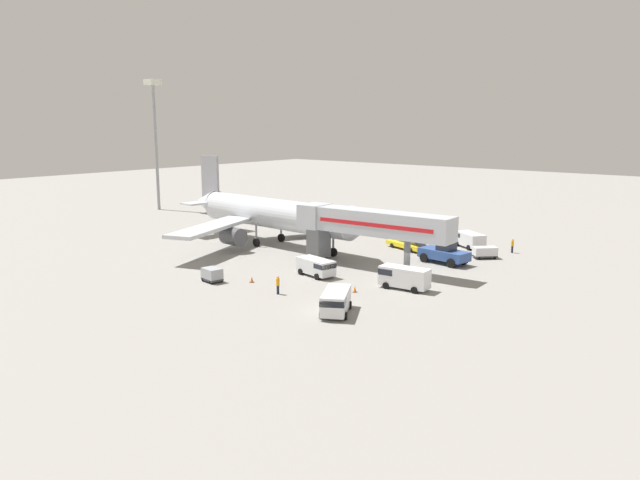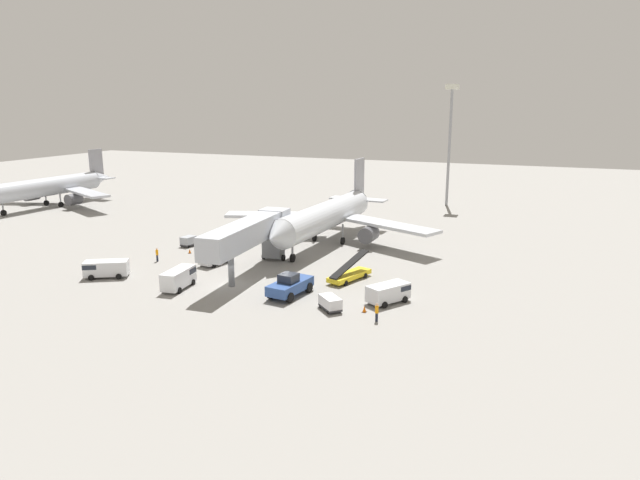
% 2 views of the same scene
% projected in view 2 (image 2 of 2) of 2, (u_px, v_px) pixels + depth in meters
% --- Properties ---
extents(ground_plane, '(300.00, 300.00, 0.00)m').
position_uv_depth(ground_plane, '(230.00, 286.00, 65.32)').
color(ground_plane, gray).
extents(airplane_at_gate, '(34.28, 33.87, 11.53)m').
position_uv_depth(airplane_at_gate, '(327.00, 216.00, 84.04)').
color(airplane_at_gate, silver).
rests_on(airplane_at_gate, ground).
extents(jet_bridge, '(4.24, 19.27, 6.79)m').
position_uv_depth(jet_bridge, '(252.00, 233.00, 69.01)').
color(jet_bridge, '#B2B7C1').
rests_on(jet_bridge, ground).
extents(pushback_tug, '(3.46, 6.26, 2.53)m').
position_uv_depth(pushback_tug, '(290.00, 285.00, 61.64)').
color(pushback_tug, '#2D4C8E').
rests_on(pushback_tug, ground).
extents(belt_loader_truck, '(3.77, 6.66, 3.09)m').
position_uv_depth(belt_loader_truck, '(349.00, 274.00, 67.14)').
color(belt_loader_truck, yellow).
rests_on(belt_loader_truck, ground).
extents(service_van_outer_right, '(2.86, 4.89, 1.88)m').
position_uv_depth(service_van_outer_right, '(215.00, 256.00, 73.75)').
color(service_van_outer_right, silver).
rests_on(service_van_outer_right, ground).
extents(service_van_far_right, '(5.40, 4.32, 2.03)m').
position_uv_depth(service_van_far_right, '(105.00, 268.00, 68.19)').
color(service_van_far_right, silver).
rests_on(service_van_far_right, ground).
extents(service_van_mid_left, '(2.49, 5.16, 2.22)m').
position_uv_depth(service_van_mid_left, '(179.00, 277.00, 64.17)').
color(service_van_mid_left, white).
rests_on(service_van_mid_left, ground).
extents(service_van_rear_right, '(4.22, 5.02, 1.98)m').
position_uv_depth(service_van_rear_right, '(389.00, 292.00, 59.60)').
color(service_van_rear_right, silver).
rests_on(service_van_rear_right, ground).
extents(baggage_cart_far_left, '(1.75, 2.26, 1.46)m').
position_uv_depth(baggage_cart_far_left, '(188.00, 241.00, 83.17)').
color(baggage_cart_far_left, '#38383D').
rests_on(baggage_cart_far_left, ground).
extents(baggage_cart_near_right, '(2.99, 2.97, 1.41)m').
position_uv_depth(baggage_cart_near_right, '(330.00, 303.00, 57.41)').
color(baggage_cart_near_right, '#38383D').
rests_on(baggage_cart_near_right, ground).
extents(ground_crew_worker_foreground, '(0.40, 0.40, 1.83)m').
position_uv_depth(ground_crew_worker_foreground, '(157.00, 254.00, 75.11)').
color(ground_crew_worker_foreground, '#1E2333').
rests_on(ground_crew_worker_foreground, ground).
extents(ground_crew_worker_midground, '(0.46, 0.46, 1.83)m').
position_uv_depth(ground_crew_worker_midground, '(377.00, 312.00, 54.31)').
color(ground_crew_worker_midground, '#1E2333').
rests_on(ground_crew_worker_midground, ground).
extents(safety_cone_alpha, '(0.39, 0.39, 0.60)m').
position_uv_depth(safety_cone_alpha, '(166.00, 275.00, 68.52)').
color(safety_cone_alpha, black).
rests_on(safety_cone_alpha, ground).
extents(safety_cone_bravo, '(0.42, 0.42, 0.64)m').
position_uv_depth(safety_cone_bravo, '(190.00, 251.00, 79.38)').
color(safety_cone_bravo, black).
rests_on(safety_cone_bravo, ground).
extents(safety_cone_charlie, '(0.44, 0.44, 0.67)m').
position_uv_depth(safety_cone_charlie, '(364.00, 309.00, 56.90)').
color(safety_cone_charlie, black).
rests_on(safety_cone_charlie, ground).
extents(airplane_background, '(32.57, 32.09, 10.72)m').
position_uv_depth(airplane_background, '(50.00, 187.00, 114.45)').
color(airplane_background, '#B7BCC6').
rests_on(airplane_background, ground).
extents(apron_light_mast, '(2.40, 2.40, 24.03)m').
position_uv_depth(apron_light_mast, '(451.00, 122.00, 113.29)').
color(apron_light_mast, '#93969B').
rests_on(apron_light_mast, ground).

